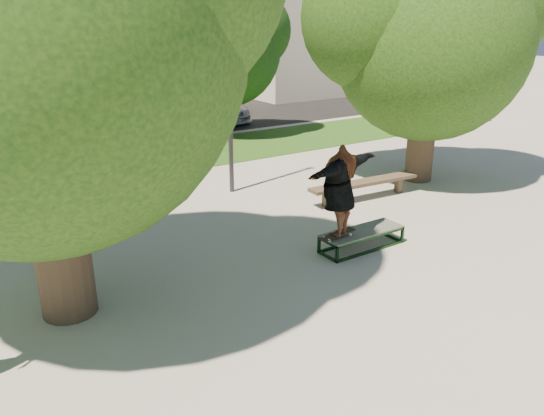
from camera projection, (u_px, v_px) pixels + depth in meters
ground at (319, 270)px, 9.80m from camera, size 120.00×120.00×0.00m
grass_strip at (166, 157)px, 17.76m from camera, size 30.00×4.00×0.02m
asphalt_strip at (83, 129)px, 22.34m from camera, size 40.00×8.00×0.01m
tree_left at (19, 15)px, 6.93m from camera, size 6.96×5.95×7.12m
tree_right at (427, 30)px, 13.92m from camera, size 6.24×5.33×6.51m
bg_tree_mid at (67, 30)px, 17.35m from camera, size 5.76×4.92×6.24m
bg_tree_right at (223, 44)px, 20.00m from camera, size 5.04×4.31×5.43m
lamppost at (229, 71)px, 13.18m from camera, size 0.25×0.15×6.11m
side_building at (327, 25)px, 35.08m from camera, size 15.00×10.00×8.00m
grind_box at (362, 239)px, 10.68m from camera, size 1.80×0.60×0.38m
skater_rig at (339, 190)px, 9.95m from camera, size 2.25×1.21×1.85m
bench at (364, 184)px, 13.50m from camera, size 3.21×0.66×0.49m
car_dark at (15, 119)px, 20.58m from camera, size 2.09×4.48×1.42m
car_grey at (39, 125)px, 19.70m from camera, size 2.90×5.00×1.31m
car_silver_b at (209, 106)px, 23.93m from camera, size 2.61×4.82×1.33m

